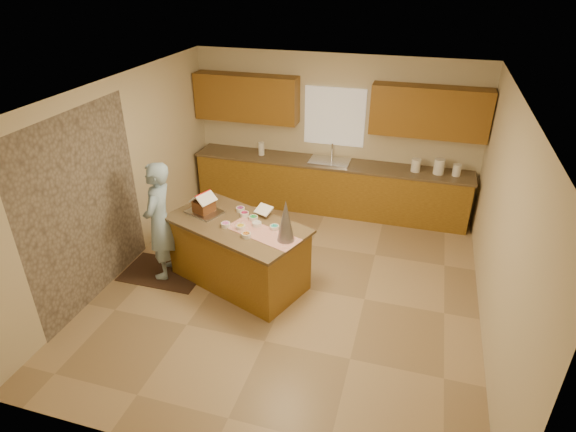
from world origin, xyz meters
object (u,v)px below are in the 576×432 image
(island_base, at_px, (238,254))
(gingerbread_house, at_px, (204,204))
(boy, at_px, (160,221))
(tinsel_tree, at_px, (286,221))

(island_base, xyz_separation_m, gingerbread_house, (-0.54, 0.15, 0.62))
(boy, relative_size, gingerbread_house, 4.70)
(tinsel_tree, height_order, gingerbread_house, tinsel_tree)
(island_base, relative_size, boy, 1.07)
(boy, xyz_separation_m, gingerbread_house, (0.54, 0.29, 0.20))
(island_base, distance_m, tinsel_tree, 1.10)
(island_base, bearing_deg, tinsel_tree, 3.67)
(tinsel_tree, relative_size, gingerbread_house, 1.53)
(boy, bearing_deg, tinsel_tree, 78.55)
(island_base, height_order, boy, boy)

